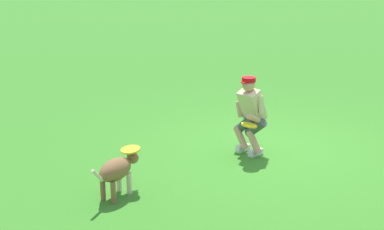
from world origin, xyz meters
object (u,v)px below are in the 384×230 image
(person, at_px, (250,113))
(dog, at_px, (118,170))
(frisbee_held, at_px, (249,125))
(frisbee_flying, at_px, (130,150))

(person, xyz_separation_m, dog, (2.54, 0.05, -0.32))
(person, distance_m, dog, 2.56)
(person, height_order, frisbee_held, person)
(person, bearing_deg, frisbee_held, 38.35)
(dog, bearing_deg, person, -19.14)
(frisbee_flying, relative_size, frisbee_held, 1.09)
(person, bearing_deg, frisbee_flying, -5.40)
(frisbee_flying, height_order, frisbee_held, frisbee_held)
(frisbee_held, bearing_deg, dog, -5.50)
(dog, relative_size, frisbee_flying, 3.47)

